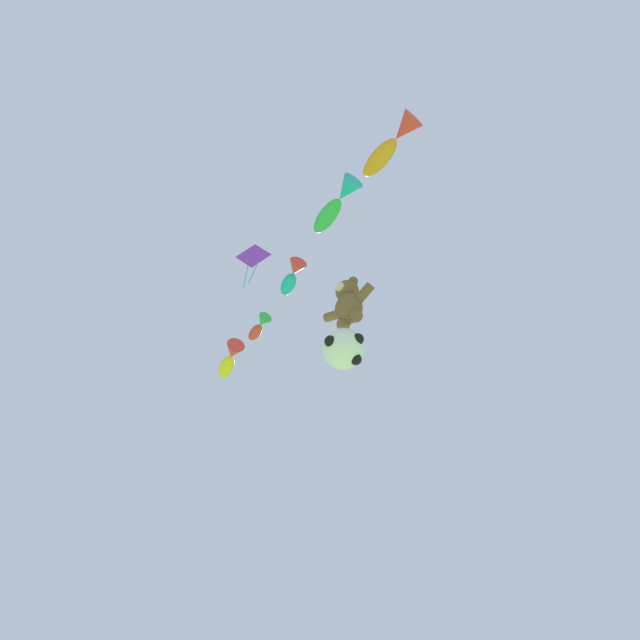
{
  "coord_description": "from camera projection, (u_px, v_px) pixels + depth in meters",
  "views": [
    {
      "loc": [
        6.23,
        -0.47,
        0.81
      ],
      "look_at": [
        1.02,
        4.78,
        9.08
      ],
      "focal_mm": 24.0,
      "sensor_mm": 36.0,
      "label": 1
    }
  ],
  "objects": [
    {
      "name": "teddy_bear_kite",
      "position": [
        348.0,
        303.0,
        12.03
      ],
      "size": [
        1.81,
        0.8,
        1.84
      ],
      "color": "brown"
    },
    {
      "name": "soccer_ball_kite",
      "position": [
        344.0,
        349.0,
        11.06
      ],
      "size": [
        1.2,
        1.19,
        1.1
      ],
      "color": "white"
    },
    {
      "name": "fish_kite_tangerine",
      "position": [
        392.0,
        144.0,
        12.65
      ],
      "size": [
        2.21,
        0.93,
        0.7
      ],
      "color": "orange"
    },
    {
      "name": "fish_kite_emerald",
      "position": [
        337.0,
        203.0,
        14.2
      ],
      "size": [
        2.33,
        1.11,
        0.73
      ],
      "color": "green"
    },
    {
      "name": "fish_kite_teal",
      "position": [
        292.0,
        276.0,
        16.07
      ],
      "size": [
        1.72,
        1.17,
        0.66
      ],
      "color": "#19ADB2"
    },
    {
      "name": "fish_kite_crimson",
      "position": [
        259.0,
        327.0,
        17.42
      ],
      "size": [
        1.53,
        0.85,
        0.55
      ],
      "color": "red"
    },
    {
      "name": "fish_kite_goldfin",
      "position": [
        230.0,
        359.0,
        18.4
      ],
      "size": [
        2.31,
        1.46,
        0.77
      ],
      "color": "yellow"
    },
    {
      "name": "diamond_kite",
      "position": [
        253.0,
        258.0,
        16.09
      ],
      "size": [
        1.09,
        0.9,
        2.68
      ],
      "color": "purple"
    }
  ]
}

